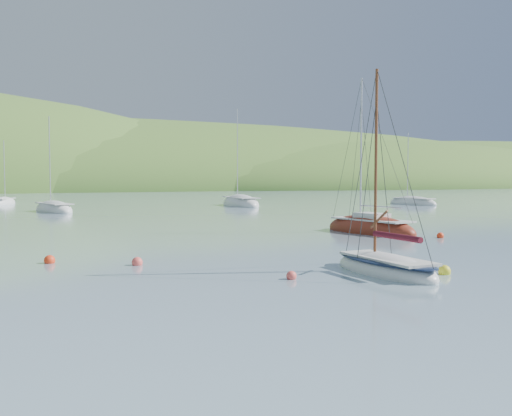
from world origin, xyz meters
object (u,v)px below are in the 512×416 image
object	(u,v)px
sloop_red	(370,230)
distant_sloop_b	(241,204)
distant_sloop_d	(413,203)
distant_sloop_c	(3,203)
daysailer_white	(385,268)
distant_sloop_a	(54,210)

from	to	relation	value
sloop_red	distant_sloop_b	distance (m)	35.74
distant_sloop_b	distant_sloop_d	size ratio (longest dim) A/B	1.30
sloop_red	distant_sloop_c	xyz separation A→B (m)	(-25.47, 50.73, -0.05)
daysailer_white	distant_sloop_b	size ratio (longest dim) A/B	0.64
daysailer_white	sloop_red	distance (m)	16.16
daysailer_white	distant_sloop_d	distance (m)	55.66
distant_sloop_a	distant_sloop_b	xyz separation A→B (m)	(22.63, 4.28, 0.03)
distant_sloop_a	distant_sloop_c	distance (m)	20.32
distant_sloop_b	distant_sloop_c	xyz separation A→B (m)	(-28.65, 15.13, -0.05)
sloop_red	daysailer_white	bearing A→B (deg)	-133.15
distant_sloop_a	distant_sloop_d	bearing A→B (deg)	-19.60
distant_sloop_c	distant_sloop_d	xyz separation A→B (m)	(51.09, -20.42, 0.01)
distant_sloop_a	distant_sloop_c	world-z (taller)	distant_sloop_a
daysailer_white	sloop_red	size ratio (longest dim) A/B	0.76
daysailer_white	distant_sloop_b	bearing A→B (deg)	73.04
distant_sloop_d	sloop_red	bearing A→B (deg)	-145.97
sloop_red	distant_sloop_c	world-z (taller)	sloop_red
daysailer_white	distant_sloop_d	bearing A→B (deg)	48.58
distant_sloop_a	distant_sloop_d	size ratio (longest dim) A/B	1.07
sloop_red	distant_sloop_a	size ratio (longest dim) A/B	1.02
sloop_red	distant_sloop_d	xyz separation A→B (m)	(25.62, 30.31, -0.04)
daysailer_white	distant_sloop_a	size ratio (longest dim) A/B	0.78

